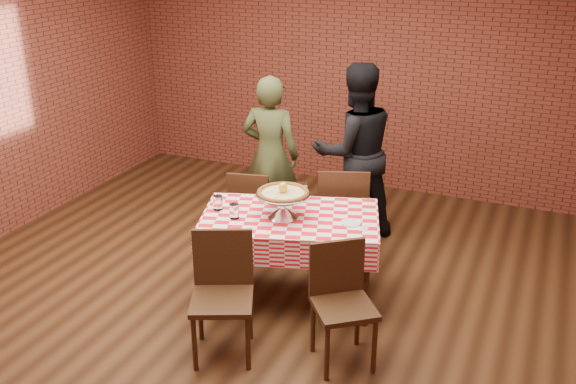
% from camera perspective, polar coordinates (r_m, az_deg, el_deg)
% --- Properties ---
extents(ground, '(6.00, 6.00, 0.00)m').
position_cam_1_polar(ground, '(5.50, -4.43, -9.63)').
color(ground, black).
rests_on(ground, ground).
extents(back_wall, '(5.50, 0.00, 5.50)m').
position_cam_1_polar(back_wall, '(7.59, 5.86, 11.16)').
color(back_wall, brown).
rests_on(back_wall, ground).
extents(table, '(1.57, 1.21, 0.75)m').
position_cam_1_polar(table, '(5.35, 0.17, -5.86)').
color(table, '#3C2312').
rests_on(table, ground).
extents(tablecloth, '(1.62, 1.26, 0.24)m').
position_cam_1_polar(tablecloth, '(5.23, 0.17, -3.31)').
color(tablecloth, red).
rests_on(tablecloth, table).
extents(pizza_stand, '(0.48, 0.48, 0.19)m').
position_cam_1_polar(pizza_stand, '(5.13, -0.44, -1.19)').
color(pizza_stand, silver).
rests_on(pizza_stand, tablecloth).
extents(pizza, '(0.45, 0.45, 0.03)m').
position_cam_1_polar(pizza, '(5.09, -0.44, -0.12)').
color(pizza, beige).
rests_on(pizza, pizza_stand).
extents(lemon, '(0.08, 0.08, 0.09)m').
position_cam_1_polar(lemon, '(5.07, -0.44, 0.41)').
color(lemon, yellow).
rests_on(lemon, pizza).
extents(water_glass_left, '(0.10, 0.10, 0.12)m').
position_cam_1_polar(water_glass_left, '(5.14, -4.75, -1.69)').
color(water_glass_left, white).
rests_on(water_glass_left, tablecloth).
extents(water_glass_right, '(0.10, 0.10, 0.12)m').
position_cam_1_polar(water_glass_right, '(5.30, -6.17, -0.94)').
color(water_glass_right, white).
rests_on(water_glass_right, tablecloth).
extents(side_plate, '(0.20, 0.20, 0.01)m').
position_cam_1_polar(side_plate, '(5.07, 5.52, -2.72)').
color(side_plate, white).
rests_on(side_plate, tablecloth).
extents(sweetener_packet_a, '(0.06, 0.05, 0.00)m').
position_cam_1_polar(sweetener_packet_a, '(4.98, 6.49, -3.31)').
color(sweetener_packet_a, white).
rests_on(sweetener_packet_a, tablecloth).
extents(sweetener_packet_b, '(0.05, 0.04, 0.00)m').
position_cam_1_polar(sweetener_packet_b, '(5.00, 6.75, -3.20)').
color(sweetener_packet_b, white).
rests_on(sweetener_packet_b, tablecloth).
extents(condiment_caddy, '(0.14, 0.12, 0.15)m').
position_cam_1_polar(condiment_caddy, '(5.44, 1.08, 0.00)').
color(condiment_caddy, silver).
rests_on(condiment_caddy, tablecloth).
extents(chair_near_left, '(0.57, 0.57, 0.91)m').
position_cam_1_polar(chair_near_left, '(4.67, -5.81, -9.39)').
color(chair_near_left, '#3C2312').
rests_on(chair_near_left, ground).
extents(chair_near_right, '(0.56, 0.56, 0.88)m').
position_cam_1_polar(chair_near_right, '(4.59, 4.93, -10.18)').
color(chair_near_right, '#3C2312').
rests_on(chair_near_right, ground).
extents(chair_far_left, '(0.45, 0.45, 0.86)m').
position_cam_1_polar(chair_far_left, '(6.09, -3.11, -1.67)').
color(chair_far_left, '#3C2312').
rests_on(chair_far_left, ground).
extents(chair_far_right, '(0.58, 0.58, 0.94)m').
position_cam_1_polar(chair_far_right, '(5.99, 4.76, -1.73)').
color(chair_far_right, '#3C2312').
rests_on(chair_far_right, ground).
extents(diner_olive, '(0.62, 0.44, 1.60)m').
position_cam_1_polar(diner_olive, '(6.46, -1.55, 3.29)').
color(diner_olive, '#414927').
rests_on(diner_olive, ground).
extents(diner_black, '(1.07, 1.04, 1.74)m').
position_cam_1_polar(diner_black, '(6.36, 5.88, 3.57)').
color(diner_black, black).
rests_on(diner_black, ground).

